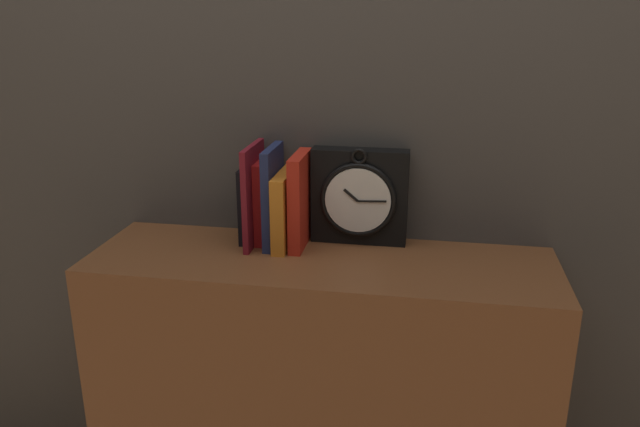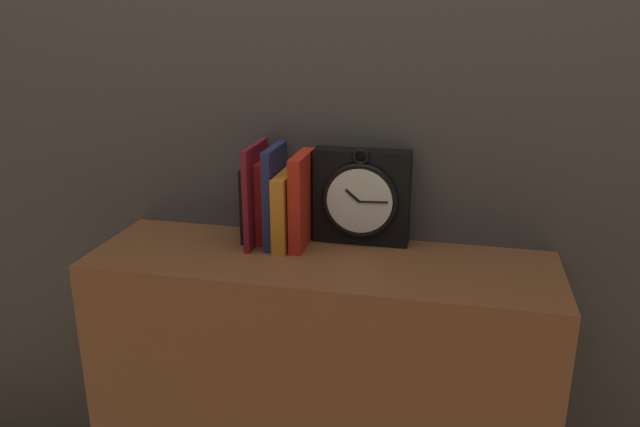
# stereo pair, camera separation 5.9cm
# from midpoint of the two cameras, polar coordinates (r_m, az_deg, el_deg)

# --- Properties ---
(wall_back) EXTENTS (6.00, 0.05, 2.60)m
(wall_back) POSITION_cam_midpoint_polar(r_m,az_deg,el_deg) (1.47, 0.13, 15.16)
(wall_back) COLOR #47423D
(wall_back) RESTS_ON ground_plane
(bookshelf) EXTENTS (1.04, 0.32, 0.85)m
(bookshelf) POSITION_cam_midpoint_polar(r_m,az_deg,el_deg) (1.60, -1.11, -18.35)
(bookshelf) COLOR brown
(bookshelf) RESTS_ON ground_plane
(clock) EXTENTS (0.22, 0.07, 0.23)m
(clock) POSITION_cam_midpoint_polar(r_m,az_deg,el_deg) (1.45, 2.45, 1.53)
(clock) COLOR black
(clock) RESTS_ON bookshelf
(book_slot0_black) EXTENTS (0.02, 0.11, 0.18)m
(book_slot0_black) POSITION_cam_midpoint_polar(r_m,az_deg,el_deg) (1.49, -7.62, 0.93)
(book_slot0_black) COLOR black
(book_slot0_black) RESTS_ON bookshelf
(book_slot1_maroon) EXTENTS (0.01, 0.16, 0.24)m
(book_slot1_maroon) POSITION_cam_midpoint_polar(r_m,az_deg,el_deg) (1.45, -7.24, 1.68)
(book_slot1_maroon) COLOR maroon
(book_slot1_maroon) RESTS_ON bookshelf
(book_slot2_red) EXTENTS (0.02, 0.11, 0.20)m
(book_slot2_red) POSITION_cam_midpoint_polar(r_m,az_deg,el_deg) (1.48, -6.25, 1.14)
(book_slot2_red) COLOR red
(book_slot2_red) RESTS_ON bookshelf
(book_slot3_navy) EXTENTS (0.02, 0.15, 0.23)m
(book_slot3_navy) POSITION_cam_midpoint_polar(r_m,az_deg,el_deg) (1.45, -5.49, 1.58)
(book_slot3_navy) COLOR navy
(book_slot3_navy) RESTS_ON bookshelf
(book_slot4_orange) EXTENTS (0.03, 0.16, 0.17)m
(book_slot4_orange) POSITION_cam_midpoint_polar(r_m,az_deg,el_deg) (1.44, -4.40, 0.37)
(book_slot4_orange) COLOR orange
(book_slot4_orange) RESTS_ON bookshelf
(book_slot5_red) EXTENTS (0.03, 0.15, 0.22)m
(book_slot5_red) POSITION_cam_midpoint_polar(r_m,az_deg,el_deg) (1.44, -3.01, 1.19)
(book_slot5_red) COLOR red
(book_slot5_red) RESTS_ON bookshelf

